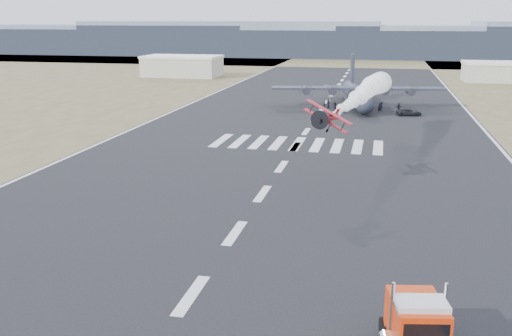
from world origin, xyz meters
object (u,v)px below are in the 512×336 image
(support_vehicle, at_px, (409,112))
(crew_b, at_px, (366,109))
(hangar_right, at_px, (499,72))
(crew_g, at_px, (345,109))
(transport_aircraft, at_px, (357,94))
(crew_h, at_px, (335,107))
(crew_e, at_px, (328,104))
(crew_f, at_px, (399,107))
(semi_truck, at_px, (419,333))
(crew_a, at_px, (379,108))
(aerobatic_biplane, at_px, (328,118))
(crew_c, at_px, (381,106))
(crew_d, at_px, (324,105))
(hangar_left, at_px, (182,66))

(support_vehicle, height_order, crew_b, crew_b)
(hangar_right, relative_size, crew_g, 12.93)
(transport_aircraft, relative_size, crew_h, 21.10)
(crew_e, bearing_deg, crew_g, 68.19)
(crew_f, bearing_deg, semi_truck, -114.74)
(transport_aircraft, bearing_deg, crew_a, -64.65)
(crew_g, bearing_deg, crew_b, 67.61)
(hangar_right, height_order, crew_f, hangar_right)
(aerobatic_biplane, bearing_deg, crew_e, 103.48)
(crew_c, bearing_deg, crew_d, 65.83)
(transport_aircraft, height_order, support_vehicle, transport_aircraft)
(aerobatic_biplane, relative_size, crew_g, 3.38)
(hangar_left, relative_size, transport_aircraft, 0.67)
(aerobatic_biplane, distance_m, crew_g, 53.10)
(crew_c, bearing_deg, transport_aircraft, 19.49)
(crew_b, xyz_separation_m, crew_f, (6.41, 2.47, 0.12))
(hangar_left, relative_size, crew_g, 15.46)
(crew_h, bearing_deg, crew_e, 161.28)
(crew_a, relative_size, crew_d, 1.10)
(aerobatic_biplane, relative_size, support_vehicle, 1.11)
(aerobatic_biplane, bearing_deg, semi_truck, -67.61)
(crew_e, xyz_separation_m, crew_g, (3.95, -6.34, -0.09))
(crew_b, bearing_deg, support_vehicle, 140.20)
(support_vehicle, xyz_separation_m, crew_b, (-8.27, 1.84, 0.11))
(crew_a, xyz_separation_m, crew_b, (-2.57, -0.96, -0.16))
(support_vehicle, xyz_separation_m, crew_g, (-12.43, -0.01, 0.12))
(transport_aircraft, distance_m, crew_h, 8.32)
(crew_b, height_order, crew_e, crew_e)
(hangar_left, distance_m, crew_b, 87.64)
(crew_e, bearing_deg, crew_d, 20.91)
(hangar_left, height_order, semi_truck, hangar_left)
(crew_a, distance_m, crew_b, 2.75)
(transport_aircraft, bearing_deg, crew_b, -82.83)
(crew_f, bearing_deg, hangar_left, 114.20)
(transport_aircraft, bearing_deg, crew_f, -42.17)
(crew_f, bearing_deg, transport_aircraft, 123.00)
(crew_e, xyz_separation_m, crew_f, (14.52, -2.02, 0.01))
(aerobatic_biplane, xyz_separation_m, support_vehicle, (11.05, 52.61, -7.27))
(aerobatic_biplane, distance_m, transport_aircraft, 62.84)
(aerobatic_biplane, xyz_separation_m, crew_d, (-5.91, 56.80, -7.08))
(semi_truck, height_order, crew_e, semi_truck)
(crew_g, distance_m, crew_h, 3.70)
(support_vehicle, height_order, crew_h, crew_h)
(hangar_left, relative_size, crew_h, 14.15)
(semi_truck, xyz_separation_m, crew_c, (-2.51, 91.05, -1.03))
(aerobatic_biplane, height_order, crew_g, aerobatic_biplane)
(crew_a, bearing_deg, crew_f, 176.73)
(hangar_left, bearing_deg, crew_d, -48.94)
(crew_a, xyz_separation_m, crew_c, (0.41, 2.68, -0.05))
(semi_truck, bearing_deg, crew_b, 82.65)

